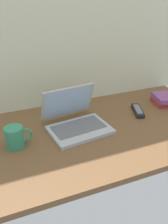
# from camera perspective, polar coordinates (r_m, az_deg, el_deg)

# --- Properties ---
(desk) EXTENTS (1.60, 0.76, 0.03)m
(desk) POSITION_cam_1_polar(r_m,az_deg,el_deg) (1.28, 0.68, -5.20)
(desk) COLOR brown
(desk) RESTS_ON ground
(laptop) EXTENTS (0.34, 0.32, 0.21)m
(laptop) POSITION_cam_1_polar(r_m,az_deg,el_deg) (1.29, -2.01, -1.82)
(laptop) COLOR #B2B5BA
(laptop) RESTS_ON desk
(coffee_mug) EXTENTS (0.13, 0.09, 0.10)m
(coffee_mug) POSITION_cam_1_polar(r_m,az_deg,el_deg) (1.18, -15.90, -5.66)
(coffee_mug) COLOR #338C66
(coffee_mug) RESTS_ON desk
(remote_control_far) EXTENTS (0.10, 0.17, 0.02)m
(remote_control_far) POSITION_cam_1_polar(r_m,az_deg,el_deg) (1.49, 12.54, 0.31)
(remote_control_far) COLOR black
(remote_control_far) RESTS_ON desk
(book_stack) EXTENTS (0.20, 0.18, 0.06)m
(book_stack) POSITION_cam_1_polar(r_m,az_deg,el_deg) (1.65, 19.02, 2.91)
(book_stack) COLOR #B23333
(book_stack) RESTS_ON desk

